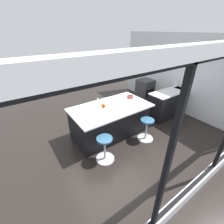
% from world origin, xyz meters
% --- Properties ---
extents(ground_plane, '(7.77, 7.77, 0.00)m').
position_xyz_m(ground_plane, '(0.00, 0.00, 0.00)').
color(ground_plane, black).
extents(window_panel_rear, '(5.97, 0.12, 2.66)m').
position_xyz_m(window_panel_rear, '(-0.00, 2.55, 0.99)').
color(window_panel_rear, silver).
rests_on(window_panel_rear, ground_plane).
extents(interior_partition_left, '(0.15, 5.10, 2.66)m').
position_xyz_m(interior_partition_left, '(-2.99, -0.00, 1.33)').
color(interior_partition_left, silver).
rests_on(interior_partition_left, ground_plane).
extents(sink_cabinet, '(2.22, 0.60, 1.19)m').
position_xyz_m(sink_cabinet, '(-2.64, 0.36, 0.46)').
color(sink_cabinet, black).
rests_on(sink_cabinet, ground_plane).
extents(oven_range, '(0.60, 0.61, 0.88)m').
position_xyz_m(oven_range, '(-2.64, -1.10, 0.44)').
color(oven_range, '#38383D').
rests_on(oven_range, ground_plane).
extents(kitchen_island, '(2.14, 1.19, 0.91)m').
position_xyz_m(kitchen_island, '(0.02, 0.12, 0.46)').
color(kitchen_island, black).
rests_on(kitchen_island, ground_plane).
extents(stool_by_window, '(0.44, 0.44, 0.64)m').
position_xyz_m(stool_by_window, '(-0.66, 0.89, 0.30)').
color(stool_by_window, '#B7B7BC').
rests_on(stool_by_window, ground_plane).
extents(stool_middle, '(0.44, 0.44, 0.64)m').
position_xyz_m(stool_middle, '(0.69, 0.89, 0.30)').
color(stool_middle, '#B7B7BC').
rests_on(stool_middle, ground_plane).
extents(cutting_board, '(0.36, 0.24, 0.02)m').
position_xyz_m(cutting_board, '(0.09, 0.05, 0.92)').
color(cutting_board, tan).
rests_on(cutting_board, kitchen_island).
extents(apple_green, '(0.08, 0.08, 0.08)m').
position_xyz_m(apple_green, '(0.18, 0.02, 0.97)').
color(apple_green, '#609E2D').
rests_on(apple_green, cutting_board).
extents(apple_red, '(0.08, 0.08, 0.08)m').
position_xyz_m(apple_red, '(0.21, 0.11, 0.97)').
color(apple_red, red).
rests_on(apple_red, cutting_board).
extents(water_bottle, '(0.06, 0.06, 0.31)m').
position_xyz_m(water_bottle, '(0.36, 0.08, 1.04)').
color(water_bottle, silver).
rests_on(water_bottle, kitchen_island).
extents(fruit_bowl, '(0.19, 0.19, 0.07)m').
position_xyz_m(fruit_bowl, '(-0.80, -0.00, 0.95)').
color(fruit_bowl, '#993833').
rests_on(fruit_bowl, kitchen_island).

